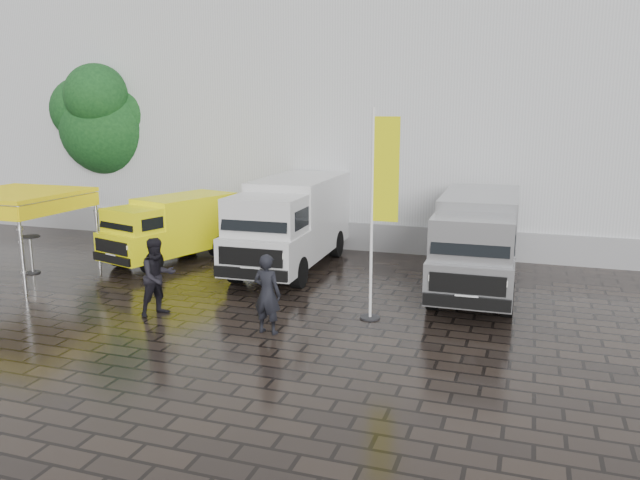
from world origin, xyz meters
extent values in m
plane|color=black|center=(0.00, 0.00, 0.00)|extent=(120.00, 120.00, 0.00)
cube|color=silver|center=(2.00, 16.00, 6.00)|extent=(44.00, 16.00, 12.00)
cube|color=gray|center=(2.00, 7.95, 0.50)|extent=(44.00, 0.15, 1.00)
cylinder|color=silver|center=(-11.40, 2.81, 1.22)|extent=(0.10, 0.10, 2.44)
cylinder|color=silver|center=(-8.24, 2.81, 1.22)|extent=(0.10, 0.10, 2.44)
cylinder|color=silver|center=(-8.24, -0.35, 1.22)|extent=(0.10, 0.10, 2.44)
cube|color=yellow|center=(-9.82, 1.23, 2.54)|extent=(3.36, 3.36, 0.12)
cylinder|color=black|center=(1.33, 0.71, 0.02)|extent=(0.50, 0.50, 0.04)
cylinder|color=white|center=(1.33, 0.71, 2.53)|extent=(0.07, 0.07, 5.06)
cube|color=#E1E30B|center=(1.66, 0.71, 3.65)|extent=(0.60, 0.03, 2.43)
cylinder|color=black|center=(-11.89, 8.57, 1.79)|extent=(0.50, 0.50, 3.58)
sphere|color=#113717|center=(-11.89, 8.57, 4.29)|extent=(3.93, 3.93, 3.93)
sphere|color=#113717|center=(-12.49, 9.47, 5.90)|extent=(2.32, 2.32, 2.32)
cylinder|color=black|center=(-9.74, 1.52, 0.59)|extent=(0.60, 0.60, 1.18)
cube|color=black|center=(4.17, 7.31, 0.48)|extent=(0.71, 0.71, 0.97)
imported|color=black|center=(-0.64, -1.04, 0.93)|extent=(0.72, 0.52, 1.86)
imported|color=black|center=(-3.71, -0.71, 0.98)|extent=(1.09, 1.18, 1.95)
camera|label=1|loc=(4.85, -13.47, 5.01)|focal=35.00mm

